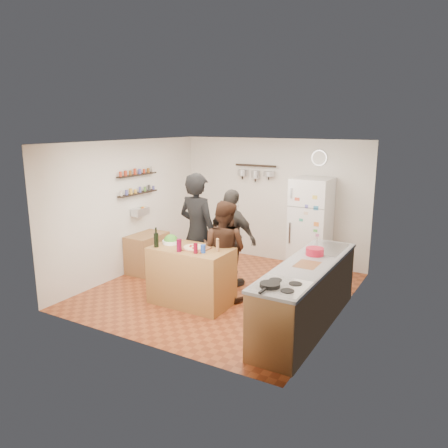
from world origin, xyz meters
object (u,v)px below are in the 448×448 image
Objects in this scene: salad_bowl at (171,242)px; fridge at (311,225)px; skillet at (270,285)px; prep_island at (191,276)px; pepper_mill at (218,246)px; wall_clock at (319,158)px; wine_bottle at (156,240)px; counter_run at (307,296)px; red_bowl at (315,251)px; salt_canister at (203,249)px; side_table at (147,253)px; person_left at (198,233)px; person_center at (224,250)px; person_back at (232,238)px.

fridge is (1.51, 2.38, -0.04)m from salad_bowl.
salad_bowl is at bearing 155.82° from skillet.
pepper_mill is (0.45, 0.05, 0.54)m from prep_island.
wall_clock is (1.51, 2.71, 1.21)m from salad_bowl.
wine_bottle reaches higher than salad_bowl.
wall_clock is (-0.75, 2.63, 1.70)m from counter_run.
fridge is at bearing 100.97° from skillet.
skillet is (1.29, -0.97, -0.05)m from pepper_mill.
red_bowl is 0.15× the size of fridge.
wall_clock is at bearing 76.70° from pepper_mill.
salt_canister is (-0.15, -0.17, -0.02)m from pepper_mill.
salt_canister is at bearing 150.95° from skillet.
side_table is at bearing 175.05° from red_bowl.
wine_bottle is 0.82m from person_left.
pepper_mill reaches higher than salad_bowl.
prep_island is at bearing -111.55° from wall_clock.
wine_bottle is 3.56m from wall_clock.
prep_island is 0.64m from salad_bowl.
salad_bowl is at bearing 77.10° from person_left.
pepper_mill is at bearing 15.87° from wine_bottle.
prep_island is 0.48× the size of counter_run.
prep_island is 4.60× the size of salad_bowl.
person_center is 2.13m from fridge.
salad_bowl is 0.87m from pepper_mill.
red_bowl is (2.29, 0.78, -0.05)m from wine_bottle.
fridge reaches higher than salt_canister.
wall_clock is at bearing 107.65° from red_bowl.
red_bowl reaches higher than side_table.
salt_canister is at bearing 106.44° from person_back.
wine_bottle is at bearing -156.25° from prep_island.
wine_bottle is (-0.08, -0.27, 0.08)m from salad_bowl.
fridge is (-0.75, 2.30, 0.45)m from counter_run.
person_back is (0.40, 0.45, -0.15)m from person_left.
prep_island is at bearing 120.51° from person_left.
person_back is 5.70× the size of wall_clock.
pepper_mill is at bearing 48.58° from salt_canister.
pepper_mill is 0.54× the size of wall_clock.
red_bowl is at bearing -175.10° from person_center.
counter_run is 10.81× the size of skillet.
prep_island is at bearing 53.57° from person_center.
skillet is 0.93× the size of red_bowl.
wine_bottle is 1.85× the size of salt_canister.
fridge reaches higher than wine_bottle.
salad_bowl reaches higher than prep_island.
salad_bowl reaches higher than counter_run.
prep_island is 0.79m from wine_bottle.
skillet is 0.30× the size of side_table.
wine_bottle is at bearing -106.50° from salad_bowl.
counter_run is 3.29× the size of side_table.
skillet is at bearing -17.36° from wine_bottle.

